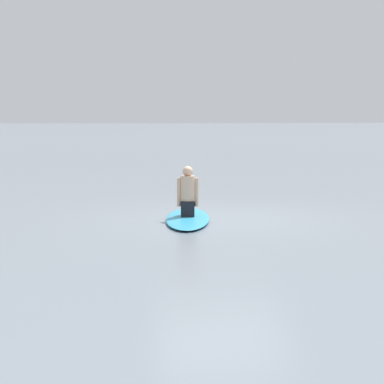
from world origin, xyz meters
TOP-DOWN VIEW (x-y plane):
  - ground_plane at (0.00, 0.00)m, footprint 400.00×400.00m
  - surfboard at (0.66, 0.00)m, footprint 1.37×2.90m
  - person_paddler at (0.66, 0.00)m, footprint 0.41×0.35m

SIDE VIEW (x-z plane):
  - ground_plane at x=0.00m, z-range 0.00..0.00m
  - surfboard at x=0.66m, z-range 0.00..0.08m
  - person_paddler at x=0.66m, z-range 0.04..0.96m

